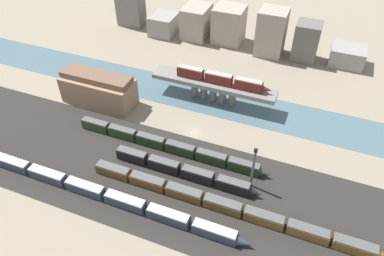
# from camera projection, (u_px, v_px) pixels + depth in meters

# --- Properties ---
(ground_plane) EXTENTS (400.00, 400.00, 0.00)m
(ground_plane) POSITION_uv_depth(u_px,v_px,m) (194.00, 132.00, 132.34)
(ground_plane) COLOR gray
(railbed_yard) EXTENTS (280.00, 42.00, 0.01)m
(railbed_yard) POSITION_uv_depth(u_px,v_px,m) (165.00, 180.00, 115.52)
(railbed_yard) COLOR #282623
(railbed_yard) RESTS_ON ground
(river_water) EXTENTS (320.00, 19.25, 0.01)m
(river_water) POSITION_uv_depth(u_px,v_px,m) (213.00, 100.00, 146.69)
(river_water) COLOR #47606B
(river_water) RESTS_ON ground
(bridge) EXTENTS (48.19, 7.65, 8.43)m
(bridge) POSITION_uv_depth(u_px,v_px,m) (214.00, 86.00, 142.49)
(bridge) COLOR slate
(bridge) RESTS_ON ground
(train_on_bridge) EXTENTS (36.64, 2.75, 4.19)m
(train_on_bridge) POSITION_uv_depth(u_px,v_px,m) (222.00, 79.00, 138.96)
(train_on_bridge) COLOR #5B1E19
(train_on_bridge) RESTS_ON bridge
(train_yard_near) EXTENTS (98.08, 3.07, 3.50)m
(train_yard_near) POSITION_uv_depth(u_px,v_px,m) (90.00, 190.00, 110.44)
(train_yard_near) COLOR #2D384C
(train_yard_near) RESTS_ON ground
(train_yard_mid) EXTENTS (86.71, 3.14, 3.42)m
(train_yard_mid) POSITION_uv_depth(u_px,v_px,m) (228.00, 207.00, 105.86)
(train_yard_mid) COLOR brown
(train_yard_mid) RESTS_ON ground
(train_yard_far) EXTENTS (47.82, 2.90, 4.00)m
(train_yard_far) POSITION_uv_depth(u_px,v_px,m) (184.00, 171.00, 115.68)
(train_yard_far) COLOR black
(train_yard_far) RESTS_ON ground
(train_yard_outer) EXTENTS (67.96, 2.72, 3.88)m
(train_yard_outer) POSITION_uv_depth(u_px,v_px,m) (168.00, 146.00, 124.38)
(train_yard_outer) COLOR #23381E
(train_yard_outer) RESTS_ON ground
(warehouse_building) EXTENTS (27.89, 11.09, 12.67)m
(warehouse_building) POSITION_uv_depth(u_px,v_px,m) (99.00, 89.00, 141.88)
(warehouse_building) COLOR #937056
(warehouse_building) RESTS_ON ground
(signal_tower) EXTENTS (1.00, 0.71, 15.53)m
(signal_tower) POSITION_uv_depth(u_px,v_px,m) (253.00, 167.00, 108.69)
(signal_tower) COLOR #4C4C51
(signal_tower) RESTS_ON ground
(city_block_far_left) EXTENTS (13.21, 8.31, 22.01)m
(city_block_far_left) POSITION_uv_depth(u_px,v_px,m) (130.00, 4.00, 189.46)
(city_block_far_left) COLOR slate
(city_block_far_left) RESTS_ON ground
(city_block_left) EXTENTS (12.19, 13.80, 9.86)m
(city_block_left) POSITION_uv_depth(u_px,v_px,m) (164.00, 24.00, 185.76)
(city_block_left) COLOR gray
(city_block_left) RESTS_ON ground
(city_block_center) EXTENTS (11.81, 14.94, 15.32)m
(city_block_center) POSITION_uv_depth(u_px,v_px,m) (196.00, 22.00, 181.71)
(city_block_center) COLOR gray
(city_block_center) RESTS_ON ground
(city_block_right) EXTENTS (13.90, 13.08, 17.24)m
(city_block_right) POSITION_uv_depth(u_px,v_px,m) (229.00, 25.00, 177.17)
(city_block_right) COLOR gray
(city_block_right) RESTS_ON ground
(city_block_far_right) EXTENTS (12.24, 11.78, 20.95)m
(city_block_far_right) POSITION_uv_depth(u_px,v_px,m) (271.00, 32.00, 167.29)
(city_block_far_right) COLOR gray
(city_block_far_right) RESTS_ON ground
(city_block_tall) EXTENTS (10.53, 10.32, 17.27)m
(city_block_tall) POSITION_uv_depth(u_px,v_px,m) (306.00, 42.00, 164.63)
(city_block_tall) COLOR #605B56
(city_block_tall) RESTS_ON ground
(city_block_low) EXTENTS (14.53, 12.39, 8.17)m
(city_block_low) POSITION_uv_depth(u_px,v_px,m) (347.00, 56.00, 164.32)
(city_block_low) COLOR gray
(city_block_low) RESTS_ON ground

